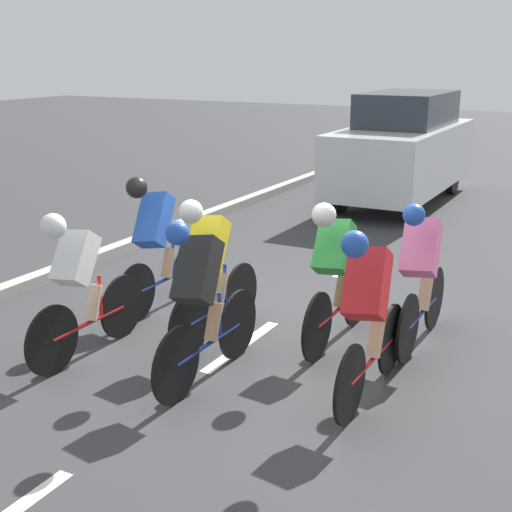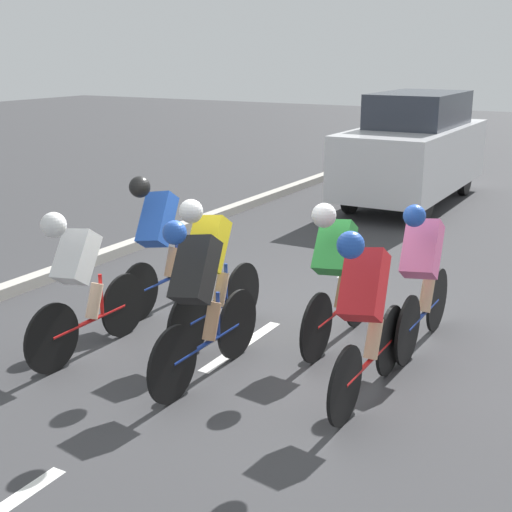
% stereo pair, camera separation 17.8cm
% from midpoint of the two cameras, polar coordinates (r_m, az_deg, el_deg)
% --- Properties ---
extents(ground_plane, '(60.00, 60.00, 0.00)m').
position_cam_midpoint_polar(ground_plane, '(7.38, 0.88, -6.32)').
color(ground_plane, '#38383A').
extents(lane_stripe_mid, '(0.12, 1.40, 0.01)m').
position_cam_midpoint_polar(lane_stripe_mid, '(7.11, -0.40, -7.17)').
color(lane_stripe_mid, white).
rests_on(lane_stripe_mid, ground).
extents(lane_stripe_far, '(0.12, 1.40, 0.01)m').
position_cam_midpoint_polar(lane_stripe_far, '(9.85, 8.93, -0.67)').
color(lane_stripe_far, white).
rests_on(lane_stripe_far, ground).
extents(curb, '(0.20, 26.96, 0.14)m').
position_cam_midpoint_polar(curb, '(9.02, -18.32, -2.45)').
color(curb, '#B7B2A8').
rests_on(curb, ground).
extents(cyclist_red, '(0.40, 1.67, 1.50)m').
position_cam_midpoint_polar(cyclist_red, '(5.85, 9.57, -4.37)').
color(cyclist_red, black).
rests_on(cyclist_red, ground).
extents(cyclist_green, '(0.37, 1.71, 1.48)m').
position_cam_midpoint_polar(cyclist_green, '(6.93, 7.10, -1.10)').
color(cyclist_green, black).
rests_on(cyclist_green, ground).
extents(cyclist_blue, '(0.41, 1.70, 1.54)m').
position_cam_midpoint_polar(cyclist_blue, '(7.94, -7.10, 1.44)').
color(cyclist_blue, black).
rests_on(cyclist_blue, ground).
extents(cyclist_pink, '(0.37, 1.63, 1.48)m').
position_cam_midpoint_polar(cyclist_pink, '(7.00, 13.86, -1.36)').
color(cyclist_pink, black).
rests_on(cyclist_pink, ground).
extents(cyclist_black, '(0.40, 1.70, 1.50)m').
position_cam_midpoint_polar(cyclist_black, '(6.14, -3.75, -3.33)').
color(cyclist_black, black).
rests_on(cyclist_black, ground).
extents(cyclist_yellow, '(0.38, 1.66, 1.50)m').
position_cam_midpoint_polar(cyclist_yellow, '(6.93, -2.97, -0.91)').
color(cyclist_yellow, black).
rests_on(cyclist_yellow, ground).
extents(cyclist_white, '(0.37, 1.65, 1.45)m').
position_cam_midpoint_polar(cyclist_white, '(6.81, -13.23, -1.80)').
color(cyclist_white, black).
rests_on(cyclist_white, ground).
extents(support_car, '(1.70, 4.36, 2.07)m').
position_cam_midpoint_polar(support_car, '(13.88, 12.90, 8.37)').
color(support_car, black).
rests_on(support_car, ground).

